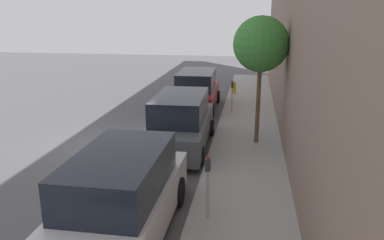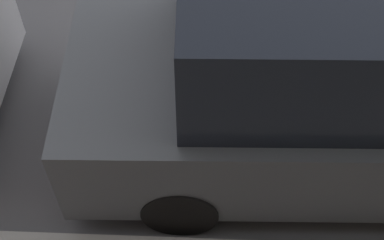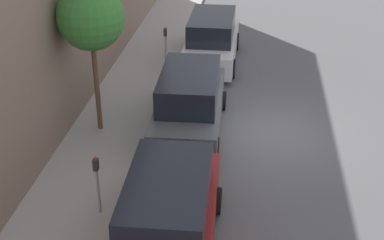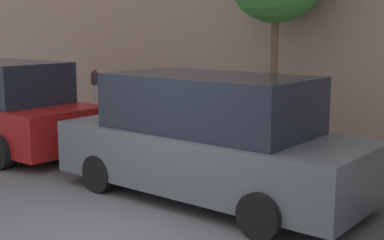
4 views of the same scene
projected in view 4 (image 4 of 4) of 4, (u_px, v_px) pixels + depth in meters
The scene contains 4 objects.
sidewalk at pixel (290, 165), 9.96m from camera, with size 2.46×32.00×0.15m.
parked_minivan_second at pixel (209, 139), 8.13m from camera, with size 2.03×4.95×1.90m.
parked_minivan_third at pixel (0, 107), 11.45m from camera, with size 2.03×4.95×1.90m.
parking_meter_far at pixel (95, 96), 12.15m from camera, with size 0.11×0.15×1.51m.
Camera 4 is at (-3.85, -4.84, 2.58)m, focal length 50.00 mm.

